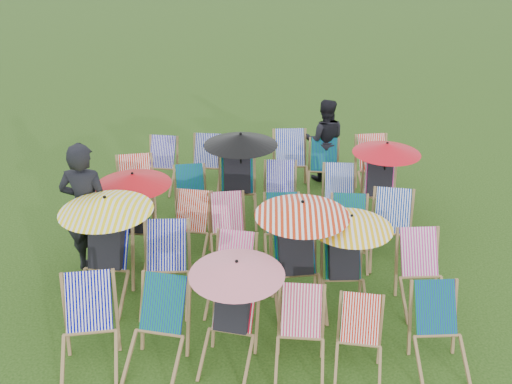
{
  "coord_description": "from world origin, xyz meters",
  "views": [
    {
      "loc": [
        0.1,
        -7.24,
        4.68
      ],
      "look_at": [
        -0.1,
        0.41,
        0.9
      ],
      "focal_mm": 40.0,
      "sensor_mm": 36.0,
      "label": 1
    }
  ],
  "objects_px": {
    "deckchair_0": "(88,330)",
    "person_rear": "(324,140)",
    "deckchair_5": "(441,333)",
    "deckchair_29": "(376,167)",
    "person_left": "(87,208)"
  },
  "relations": [
    {
      "from": "deckchair_0",
      "to": "person_rear",
      "type": "bearing_deg",
      "value": 49.69
    },
    {
      "from": "deckchair_0",
      "to": "deckchair_5",
      "type": "height_order",
      "value": "deckchair_0"
    },
    {
      "from": "deckchair_29",
      "to": "person_left",
      "type": "xyz_separation_m",
      "value": [
        -4.47,
        -2.62,
        0.48
      ]
    },
    {
      "from": "deckchair_5",
      "to": "deckchair_29",
      "type": "bearing_deg",
      "value": 85.91
    },
    {
      "from": "person_left",
      "to": "deckchair_0",
      "type": "bearing_deg",
      "value": 109.13
    },
    {
      "from": "deckchair_29",
      "to": "person_left",
      "type": "height_order",
      "value": "person_left"
    },
    {
      "from": "person_left",
      "to": "person_rear",
      "type": "relative_size",
      "value": 1.23
    },
    {
      "from": "deckchair_0",
      "to": "person_left",
      "type": "bearing_deg",
      "value": 95.29
    },
    {
      "from": "deckchair_29",
      "to": "person_rear",
      "type": "xyz_separation_m",
      "value": [
        -0.9,
        0.57,
        0.3
      ]
    },
    {
      "from": "deckchair_0",
      "to": "deckchair_5",
      "type": "relative_size",
      "value": 1.12
    },
    {
      "from": "deckchair_29",
      "to": "person_left",
      "type": "bearing_deg",
      "value": -157.09
    },
    {
      "from": "person_left",
      "to": "deckchair_29",
      "type": "bearing_deg",
      "value": -145.6
    },
    {
      "from": "deckchair_5",
      "to": "deckchair_29",
      "type": "distance_m",
      "value": 4.49
    },
    {
      "from": "deckchair_5",
      "to": "person_rear",
      "type": "bearing_deg",
      "value": 96.0
    },
    {
      "from": "deckchair_29",
      "to": "person_rear",
      "type": "relative_size",
      "value": 0.62
    }
  ]
}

